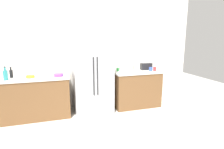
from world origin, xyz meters
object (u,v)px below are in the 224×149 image
Objects in this scene: toaster at (146,66)px; bowl_a at (19,78)px; cup_b at (151,69)px; bowl_c at (30,76)px; cup_d at (155,69)px; refrigerator at (92,73)px; cup_c at (118,69)px; cup_a at (133,68)px; bottle_a at (11,73)px; rice_cooker at (129,66)px; bowl_b at (59,75)px; bottle_b at (6,75)px.

toaster is 2.89m from bowl_a.
toaster is at bearing 93.95° from cup_b.
toaster reaches higher than bowl_c.
refrigerator is at bearing 176.06° from cup_d.
refrigerator is at bearing -166.14° from cup_c.
refrigerator is at bearing -175.76° from toaster.
refrigerator reaches higher than cup_c.
cup_d is (0.45, -0.30, -0.00)m from cup_a.
cup_a is 0.59× the size of bowl_a.
toaster is 2.86× the size of cup_d.
toaster is 2.68m from bowl_c.
refrigerator is at bearing -2.74° from bottle_a.
toaster is 0.22m from cup_b.
refrigerator is 0.89m from rice_cooker.
rice_cooker is at bearing 1.87° from bowl_b.
rice_cooker reaches higher than bottle_a.
cup_c is (0.67, 0.16, 0.03)m from refrigerator.
bowl_c is at bearing 178.62° from cup_d.
bottle_b is 0.43m from bowl_c.
cup_d is 2.80m from bowl_c.
bottle_a is 1.34× the size of bowl_c.
bottle_a is 2.31m from cup_c.
bottle_a is 0.25m from bowl_a.
toaster reaches higher than cup_b.
bowl_c is (0.21, 0.07, 0.00)m from bowl_a.
cup_b is at bearing -4.55° from refrigerator.
bottle_b is 2.76× the size of cup_b.
cup_c is 2.17m from bowl_a.
bottle_b is at bearing -171.89° from bowl_a.
bottle_b reaches higher than cup_c.
rice_cooker is (-0.51, -0.12, 0.05)m from toaster.
cup_b is 1.14× the size of cup_c.
bottle_b reaches higher than cup_d.
bowl_c is (-2.35, -0.24, -0.03)m from cup_a.
bottle_a is 0.22m from bottle_b.
bottle_b is 1.40× the size of bowl_b.
bowl_c is (-2.68, -0.14, -0.06)m from toaster.
cup_d is (3.22, 0.03, -0.05)m from bottle_b.
bottle_b is at bearing -172.83° from cup_c.
bowl_c is at bearing -177.00° from toaster.
bottle_b is at bearing -176.17° from bowl_b.
toaster is at bearing 4.37° from bottle_b.
bowl_a is (-2.55, -0.30, -0.03)m from cup_a.
toaster reaches higher than cup_a.
cup_a is 1.82m from bowl_b.
cup_d reaches higher than bowl_c.
cup_a is 1.09× the size of cup_d.
bottle_b is (-2.58, -0.12, -0.03)m from rice_cooker.
cup_c is 0.47× the size of bowl_a.
cup_d is at bearing -17.49° from cup_c.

